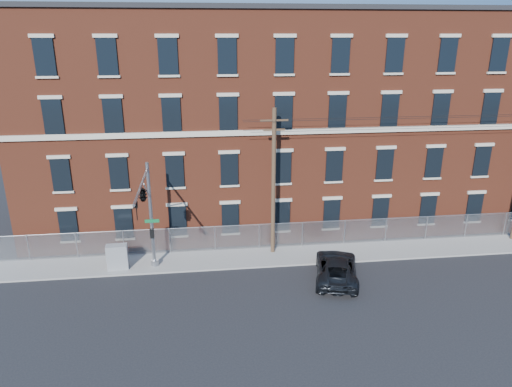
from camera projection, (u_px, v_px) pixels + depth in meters
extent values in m
plane|color=black|center=(253.00, 297.00, 26.97)|extent=(140.00, 140.00, 0.00)
cube|color=gray|center=(413.00, 248.00, 33.01)|extent=(65.00, 3.00, 0.12)
cube|color=maroon|center=(376.00, 116.00, 38.88)|extent=(55.00, 14.00, 16.00)
cube|color=black|center=(385.00, 12.00, 36.24)|extent=(55.30, 14.30, 0.30)
cube|color=#B5AB97|center=(413.00, 129.00, 32.14)|extent=(55.00, 0.18, 0.35)
cube|color=black|center=(68.00, 226.00, 31.43)|extent=(1.20, 0.10, 2.20)
cube|color=black|center=(61.00, 175.00, 30.26)|extent=(1.20, 0.10, 2.20)
cube|color=black|center=(53.00, 117.00, 29.02)|extent=(1.20, 0.10, 2.20)
cube|color=black|center=(44.00, 57.00, 27.86)|extent=(1.20, 0.10, 2.20)
cube|color=black|center=(124.00, 223.00, 31.84)|extent=(1.20, 0.10, 2.20)
cube|color=black|center=(119.00, 173.00, 30.68)|extent=(1.20, 0.10, 2.20)
cube|color=black|center=(113.00, 116.00, 29.44)|extent=(1.20, 0.10, 2.20)
cube|color=black|center=(107.00, 57.00, 28.27)|extent=(1.20, 0.10, 2.20)
cube|color=black|center=(178.00, 221.00, 32.26)|extent=(1.20, 0.10, 2.20)
cube|color=black|center=(175.00, 171.00, 31.09)|extent=(1.20, 0.10, 2.20)
cube|color=black|center=(171.00, 115.00, 29.86)|extent=(1.20, 0.10, 2.20)
cube|color=black|center=(168.00, 56.00, 28.69)|extent=(1.20, 0.10, 2.20)
cube|color=black|center=(230.00, 219.00, 32.68)|extent=(1.20, 0.10, 2.20)
cube|color=black|center=(229.00, 169.00, 31.51)|extent=(1.20, 0.10, 2.20)
cube|color=black|center=(228.00, 113.00, 30.27)|extent=(1.20, 0.10, 2.20)
cube|color=black|center=(227.00, 56.00, 29.11)|extent=(1.20, 0.10, 2.20)
cube|color=black|center=(282.00, 216.00, 33.09)|extent=(1.20, 0.10, 2.20)
cube|color=black|center=(282.00, 168.00, 31.93)|extent=(1.20, 0.10, 2.20)
cube|color=black|center=(284.00, 112.00, 30.69)|extent=(1.20, 0.10, 2.20)
cube|color=black|center=(285.00, 56.00, 29.52)|extent=(1.20, 0.10, 2.20)
cube|color=black|center=(332.00, 214.00, 33.51)|extent=(1.20, 0.10, 2.20)
cube|color=black|center=(334.00, 166.00, 32.34)|extent=(1.20, 0.10, 2.20)
cube|color=black|center=(337.00, 111.00, 31.11)|extent=(1.20, 0.10, 2.20)
cube|color=black|center=(341.00, 56.00, 29.94)|extent=(1.20, 0.10, 2.20)
cube|color=black|center=(380.00, 212.00, 33.93)|extent=(1.20, 0.10, 2.20)
cube|color=black|center=(385.00, 164.00, 32.76)|extent=(1.20, 0.10, 2.20)
cube|color=black|center=(390.00, 110.00, 31.53)|extent=(1.20, 0.10, 2.20)
cube|color=black|center=(395.00, 55.00, 30.36)|extent=(1.20, 0.10, 2.20)
cube|color=black|center=(428.00, 210.00, 34.34)|extent=(1.20, 0.10, 2.20)
cube|color=black|center=(434.00, 163.00, 33.18)|extent=(1.20, 0.10, 2.20)
cube|color=black|center=(441.00, 109.00, 31.94)|extent=(1.20, 0.10, 2.20)
cube|color=black|center=(448.00, 55.00, 30.77)|extent=(1.20, 0.10, 2.20)
cube|color=black|center=(474.00, 208.00, 34.76)|extent=(1.20, 0.10, 2.20)
cube|color=black|center=(482.00, 161.00, 33.59)|extent=(1.20, 0.10, 2.20)
cube|color=black|center=(490.00, 108.00, 32.36)|extent=(1.20, 0.10, 2.20)
cube|color=black|center=(499.00, 55.00, 31.19)|extent=(1.20, 0.10, 2.20)
cube|color=#A5A8AD|center=(406.00, 229.00, 33.92)|extent=(59.00, 0.02, 1.80)
cylinder|color=#9EA0A5|center=(408.00, 217.00, 33.63)|extent=(59.00, 0.04, 0.04)
cylinder|color=#9EA0A5|center=(28.00, 248.00, 30.92)|extent=(0.06, 0.06, 1.85)
cylinder|color=#9EA0A5|center=(77.00, 245.00, 31.27)|extent=(0.06, 0.06, 1.85)
cylinder|color=#9EA0A5|center=(124.00, 243.00, 31.63)|extent=(0.06, 0.06, 1.85)
cylinder|color=#9EA0A5|center=(170.00, 241.00, 31.98)|extent=(0.06, 0.06, 1.85)
cylinder|color=#9EA0A5|center=(215.00, 238.00, 32.33)|extent=(0.06, 0.06, 1.85)
cylinder|color=#9EA0A5|center=(259.00, 236.00, 32.68)|extent=(0.06, 0.06, 1.85)
cylinder|color=#9EA0A5|center=(302.00, 234.00, 33.04)|extent=(0.06, 0.06, 1.85)
cylinder|color=#9EA0A5|center=(344.00, 232.00, 33.39)|extent=(0.06, 0.06, 1.85)
cylinder|color=#9EA0A5|center=(386.00, 230.00, 33.74)|extent=(0.06, 0.06, 1.85)
cylinder|color=#9EA0A5|center=(426.00, 228.00, 34.10)|extent=(0.06, 0.06, 1.85)
cylinder|color=#9EA0A5|center=(466.00, 226.00, 34.45)|extent=(0.06, 0.06, 1.85)
cylinder|color=#9EA0A5|center=(505.00, 224.00, 34.80)|extent=(0.06, 0.06, 1.85)
cylinder|color=#9EA0A5|center=(151.00, 216.00, 29.34)|extent=(0.22, 0.22, 7.00)
cylinder|color=#9EA0A5|center=(155.00, 263.00, 30.41)|extent=(0.50, 0.50, 0.40)
cylinder|color=#9EA0A5|center=(141.00, 185.00, 25.28)|extent=(0.14, 6.50, 0.14)
cylinder|color=#9EA0A5|center=(147.00, 190.00, 27.53)|extent=(0.08, 2.18, 1.56)
cube|color=#0C592D|center=(152.00, 221.00, 29.30)|extent=(0.90, 0.03, 0.22)
cube|color=black|center=(152.00, 233.00, 29.46)|extent=(0.25, 0.25, 0.60)
imported|color=black|center=(137.00, 211.00, 23.06)|extent=(0.16, 0.20, 1.00)
imported|color=black|center=(143.00, 193.00, 25.69)|extent=(0.53, 2.48, 1.00)
cylinder|color=#4E3A27|center=(273.00, 183.00, 30.79)|extent=(0.28, 0.28, 10.00)
cube|color=#4E3A27|center=(274.00, 120.00, 29.43)|extent=(1.80, 0.12, 0.12)
cube|color=#4E3A27|center=(274.00, 130.00, 29.62)|extent=(1.40, 0.12, 0.12)
imported|color=black|center=(336.00, 268.00, 28.83)|extent=(3.74, 5.81, 1.49)
cube|color=gray|center=(117.00, 257.00, 29.81)|extent=(1.35, 0.74, 1.64)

